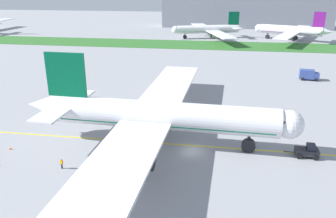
{
  "coord_description": "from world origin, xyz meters",
  "views": [
    {
      "loc": [
        4.07,
        -51.5,
        26.52
      ],
      "look_at": [
        -5.77,
        10.54,
        3.39
      ],
      "focal_mm": 36.47,
      "sensor_mm": 36.0,
      "label": 1
    }
  ],
  "objects_px": {
    "airliner_foreground": "(156,116)",
    "service_truck_baggage_loader": "(309,75)",
    "pushback_tug": "(307,151)",
    "traffic_cone_near_nose": "(10,148)",
    "parked_airliner_far_centre": "(209,29)",
    "ground_crew_wingwalker_port": "(61,163)",
    "parked_airliner_far_right": "(292,31)"
  },
  "relations": [
    {
      "from": "service_truck_baggage_loader",
      "to": "parked_airliner_far_centre",
      "type": "relative_size",
      "value": 0.09
    },
    {
      "from": "airliner_foreground",
      "to": "parked_airliner_far_right",
      "type": "relative_size",
      "value": 1.38
    },
    {
      "from": "traffic_cone_near_nose",
      "to": "parked_airliner_far_centre",
      "type": "relative_size",
      "value": 0.01
    },
    {
      "from": "traffic_cone_near_nose",
      "to": "parked_airliner_far_centre",
      "type": "height_order",
      "value": "parked_airliner_far_centre"
    },
    {
      "from": "airliner_foreground",
      "to": "traffic_cone_near_nose",
      "type": "relative_size",
      "value": 131.67
    },
    {
      "from": "pushback_tug",
      "to": "parked_airliner_far_right",
      "type": "xyz_separation_m",
      "value": [
        18.97,
        125.82,
        3.8
      ]
    },
    {
      "from": "pushback_tug",
      "to": "ground_crew_wingwalker_port",
      "type": "bearing_deg",
      "value": -165.35
    },
    {
      "from": "ground_crew_wingwalker_port",
      "to": "pushback_tug",
      "type": "bearing_deg",
      "value": 14.65
    },
    {
      "from": "ground_crew_wingwalker_port",
      "to": "airliner_foreground",
      "type": "bearing_deg",
      "value": 40.31
    },
    {
      "from": "airliner_foreground",
      "to": "ground_crew_wingwalker_port",
      "type": "distance_m",
      "value": 17.09
    },
    {
      "from": "airliner_foreground",
      "to": "service_truck_baggage_loader",
      "type": "xyz_separation_m",
      "value": [
        35.94,
        48.69,
        -3.67
      ]
    },
    {
      "from": "ground_crew_wingwalker_port",
      "to": "parked_airliner_far_centre",
      "type": "bearing_deg",
      "value": 83.29
    },
    {
      "from": "ground_crew_wingwalker_port",
      "to": "service_truck_baggage_loader",
      "type": "relative_size",
      "value": 0.3
    },
    {
      "from": "pushback_tug",
      "to": "ground_crew_wingwalker_port",
      "type": "height_order",
      "value": "pushback_tug"
    },
    {
      "from": "pushback_tug",
      "to": "airliner_foreground",
      "type": "bearing_deg",
      "value": 178.09
    },
    {
      "from": "service_truck_baggage_loader",
      "to": "parked_airliner_far_centre",
      "type": "xyz_separation_m",
      "value": [
        -32.4,
        77.84,
        2.81
      ]
    },
    {
      "from": "airliner_foreground",
      "to": "ground_crew_wingwalker_port",
      "type": "xyz_separation_m",
      "value": [
        -12.61,
        -10.7,
        -4.28
      ]
    },
    {
      "from": "pushback_tug",
      "to": "traffic_cone_near_nose",
      "type": "bearing_deg",
      "value": -174.01
    },
    {
      "from": "airliner_foreground",
      "to": "parked_airliner_far_right",
      "type": "xyz_separation_m",
      "value": [
        44.09,
        124.98,
        -0.48
      ]
    },
    {
      "from": "service_truck_baggage_loader",
      "to": "parked_airliner_far_right",
      "type": "relative_size",
      "value": 0.1
    },
    {
      "from": "airliner_foreground",
      "to": "ground_crew_wingwalker_port",
      "type": "height_order",
      "value": "airliner_foreground"
    },
    {
      "from": "traffic_cone_near_nose",
      "to": "parked_airliner_far_right",
      "type": "bearing_deg",
      "value": 62.47
    },
    {
      "from": "airliner_foreground",
      "to": "pushback_tug",
      "type": "bearing_deg",
      "value": -1.91
    },
    {
      "from": "pushback_tug",
      "to": "service_truck_baggage_loader",
      "type": "distance_m",
      "value": 50.7
    },
    {
      "from": "parked_airliner_far_centre",
      "to": "parked_airliner_far_right",
      "type": "distance_m",
      "value": 40.58
    },
    {
      "from": "ground_crew_wingwalker_port",
      "to": "traffic_cone_near_nose",
      "type": "bearing_deg",
      "value": 157.95
    },
    {
      "from": "traffic_cone_near_nose",
      "to": "parked_airliner_far_centre",
      "type": "distance_m",
      "value": 135.47
    },
    {
      "from": "traffic_cone_near_nose",
      "to": "service_truck_baggage_loader",
      "type": "relative_size",
      "value": 0.1
    },
    {
      "from": "airliner_foreground",
      "to": "pushback_tug",
      "type": "height_order",
      "value": "airliner_foreground"
    },
    {
      "from": "traffic_cone_near_nose",
      "to": "parked_airliner_far_right",
      "type": "height_order",
      "value": "parked_airliner_far_right"
    },
    {
      "from": "ground_crew_wingwalker_port",
      "to": "parked_airliner_far_right",
      "type": "xyz_separation_m",
      "value": [
        56.7,
        135.68,
        3.8
      ]
    },
    {
      "from": "ground_crew_wingwalker_port",
      "to": "parked_airliner_far_centre",
      "type": "xyz_separation_m",
      "value": [
        16.15,
        137.23,
        3.42
      ]
    }
  ]
}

